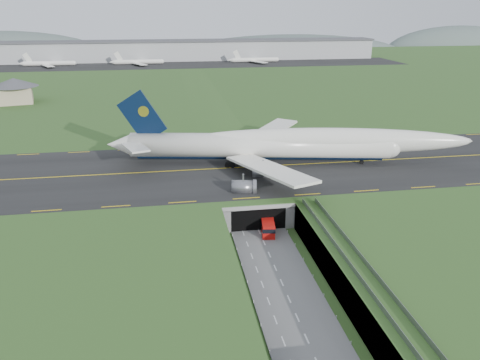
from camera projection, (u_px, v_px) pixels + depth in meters
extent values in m
plane|color=#2E4F1F|center=(266.00, 248.00, 94.26)|extent=(900.00, 900.00, 0.00)
cube|color=gray|center=(266.00, 235.00, 93.22)|extent=(800.00, 800.00, 6.00)
cube|color=slate|center=(275.00, 267.00, 87.28)|extent=(12.00, 75.00, 0.20)
cube|color=black|center=(240.00, 168.00, 122.68)|extent=(800.00, 44.00, 0.18)
cube|color=gray|center=(250.00, 189.00, 109.93)|extent=(16.00, 22.00, 1.00)
cube|color=gray|center=(220.00, 201.00, 109.75)|extent=(2.00, 22.00, 6.00)
cube|color=gray|center=(278.00, 197.00, 111.85)|extent=(2.00, 22.00, 6.00)
cube|color=black|center=(253.00, 209.00, 106.35)|extent=(12.00, 12.00, 5.00)
cube|color=#A8A8A3|center=(259.00, 207.00, 99.67)|extent=(17.00, 0.50, 0.80)
cube|color=#A8A8A3|center=(356.00, 266.00, 76.77)|extent=(3.00, 53.00, 0.50)
cube|color=gray|center=(348.00, 262.00, 76.30)|extent=(0.06, 53.00, 1.00)
cube|color=gray|center=(365.00, 261.00, 76.72)|extent=(0.06, 53.00, 1.00)
cylinder|color=#A8A8A3|center=(379.00, 316.00, 69.02)|extent=(0.90, 0.90, 5.60)
cylinder|color=#A8A8A3|center=(349.00, 273.00, 80.12)|extent=(0.90, 0.90, 5.60)
cylinder|color=#A8A8A3|center=(326.00, 241.00, 91.23)|extent=(0.90, 0.90, 5.60)
cylinder|color=white|center=(259.00, 145.00, 123.96)|extent=(68.54, 18.66, 6.45)
sphere|color=white|center=(389.00, 146.00, 123.31)|extent=(7.35, 7.35, 6.32)
cone|color=white|center=(120.00, 145.00, 124.68)|extent=(8.04, 7.29, 6.12)
ellipsoid|color=white|center=(330.00, 141.00, 123.10)|extent=(74.53, 19.26, 6.77)
ellipsoid|color=black|center=(386.00, 143.00, 123.05)|extent=(4.95, 3.59, 2.26)
cylinder|color=black|center=(259.00, 154.00, 124.84)|extent=(64.50, 14.36, 2.71)
cube|color=white|center=(265.00, 134.00, 139.38)|extent=(24.92, 27.57, 2.71)
cube|color=white|center=(148.00, 132.00, 131.12)|extent=(10.44, 11.51, 1.03)
cube|color=white|center=(269.00, 169.00, 109.17)|extent=(16.79, 30.80, 2.71)
cube|color=white|center=(135.00, 147.00, 116.96)|extent=(7.68, 11.94, 1.03)
cube|color=black|center=(142.00, 117.00, 121.93)|extent=(12.71, 2.90, 14.25)
cylinder|color=gold|center=(144.00, 111.00, 121.39)|extent=(2.90, 1.20, 2.82)
cylinder|color=slate|center=(261.00, 150.00, 134.36)|extent=(5.75, 4.21, 3.32)
cylinder|color=slate|center=(245.00, 140.00, 144.36)|extent=(5.75, 4.21, 3.32)
cylinder|color=slate|center=(263.00, 172.00, 116.42)|extent=(5.75, 4.21, 3.32)
cylinder|color=slate|center=(243.00, 187.00, 106.59)|extent=(5.75, 4.21, 3.32)
cylinder|color=black|center=(362.00, 162.00, 125.00)|extent=(1.18, 0.69, 1.11)
cube|color=black|center=(242.00, 161.00, 125.56)|extent=(7.21, 8.02, 1.41)
cube|color=#BB100C|center=(268.00, 226.00, 100.00)|extent=(3.61, 7.34, 2.81)
cube|color=black|center=(268.00, 224.00, 99.81)|extent=(3.68, 7.44, 0.94)
cube|color=black|center=(268.00, 231.00, 100.41)|extent=(3.36, 6.85, 0.47)
cylinder|color=black|center=(263.00, 236.00, 98.16)|extent=(0.45, 0.88, 0.84)
cylinder|color=black|center=(261.00, 226.00, 102.56)|extent=(0.45, 0.88, 0.84)
cylinder|color=black|center=(274.00, 236.00, 98.20)|extent=(0.45, 0.88, 0.84)
cylinder|color=black|center=(272.00, 226.00, 102.60)|extent=(0.45, 0.88, 0.84)
cube|color=tan|center=(16.00, 95.00, 204.28)|extent=(16.28, 16.28, 7.26)
cone|color=#4C4C51|center=(13.00, 82.00, 202.38)|extent=(23.88, 23.88, 3.63)
cube|color=#B2B2B2|center=(186.00, 51.00, 367.23)|extent=(300.00, 22.00, 15.00)
cube|color=#4C4C51|center=(185.00, 41.00, 364.62)|extent=(302.00, 24.00, 1.20)
cube|color=black|center=(188.00, 64.00, 342.02)|extent=(320.00, 50.00, 0.08)
cylinder|color=white|center=(49.00, 63.00, 331.23)|extent=(34.00, 3.20, 3.20)
cylinder|color=white|center=(138.00, 62.00, 340.55)|extent=(34.00, 3.20, 3.20)
cylinder|color=white|center=(255.00, 60.00, 353.52)|extent=(34.00, 3.20, 3.20)
ellipsoid|color=#4F5E5A|center=(290.00, 55.00, 511.59)|extent=(260.00, 91.00, 44.00)
ellipsoid|color=#4F5E5A|center=(458.00, 53.00, 541.53)|extent=(180.00, 63.00, 60.00)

